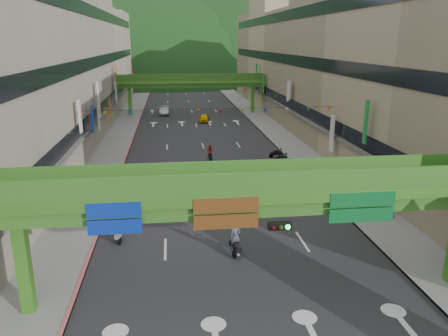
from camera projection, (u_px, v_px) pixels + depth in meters
name	position (u px, v px, depth m)	size (l,w,h in m)	color
road_slab	(198.00, 130.00, 64.51)	(18.00, 140.00, 0.02)	#28282B
sidewalk_left	(122.00, 132.00, 63.21)	(4.00, 140.00, 0.15)	gray
sidewalk_right	(271.00, 128.00, 65.76)	(4.00, 140.00, 0.15)	gray
curb_left	(135.00, 131.00, 63.43)	(0.20, 140.00, 0.18)	#CC5959
curb_right	(258.00, 128.00, 65.54)	(0.20, 140.00, 0.18)	gray
building_row_left	(59.00, 66.00, 59.65)	(12.80, 95.00, 19.00)	#9E937F
building_row_right	(326.00, 64.00, 64.04)	(12.80, 95.00, 19.00)	gray
overpass_near	(276.00, 207.00, 20.65)	(28.00, 12.27, 7.10)	#4C9E2D
overpass_far	(192.00, 84.00, 77.28)	(28.00, 2.20, 7.10)	#4C9E2D
hill_left	(141.00, 75.00, 167.56)	(168.00, 140.00, 112.00)	#1C4419
hill_right	(236.00, 71.00, 191.25)	(208.00, 176.00, 128.00)	#1C4419
bunting_string	(210.00, 111.00, 43.78)	(26.00, 0.36, 0.47)	black
scooter_rider_near	(235.00, 239.00, 26.88)	(0.76, 1.58, 2.13)	black
scooter_rider_mid	(210.00, 153.00, 47.61)	(0.77, 1.60, 1.90)	black
scooter_rider_left	(119.00, 226.00, 28.67)	(1.06, 1.60, 2.08)	gray
scooter_rider_far	(161.00, 199.00, 33.81)	(0.87, 1.59, 1.99)	#6C0005
parked_scooter_row	(286.00, 164.00, 45.11)	(1.60, 9.42, 1.08)	black
car_silver	(164.00, 110.00, 78.08)	(1.61, 4.61, 1.52)	#BABBC4
car_yellow	(204.00, 118.00, 71.05)	(1.51, 3.75, 1.28)	#E9A601
pedestrian_red	(364.00, 188.00, 36.98)	(0.78, 0.61, 1.61)	#A4284D
pedestrian_dark	(392.00, 209.00, 32.33)	(0.96, 0.40, 1.63)	black
pedestrian_blue	(322.00, 175.00, 40.32)	(0.77, 0.50, 1.65)	#2F3D58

